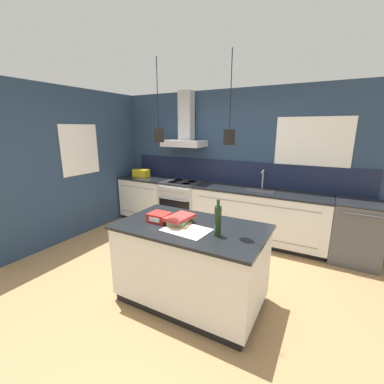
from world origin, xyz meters
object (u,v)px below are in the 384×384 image
Objects in this scene: bottle_on_island at (218,220)px; red_supply_box at (159,217)px; dishwasher at (356,232)px; yellow_toolbox at (141,173)px; book_stack at (180,220)px; oven_range at (182,204)px.

red_supply_box is (-0.73, 0.05, -0.11)m from bottle_on_island.
yellow_toolbox is (-3.97, 0.00, 0.54)m from dishwasher.
book_stack is at bearing -41.99° from yellow_toolbox.
yellow_toolbox is at bearing 138.01° from book_stack.
oven_range is 1.15m from yellow_toolbox.
dishwasher is at bearing -0.00° from yellow_toolbox.
red_supply_box is at bearing -169.82° from book_stack.
bottle_on_island is 0.74m from red_supply_box.
dishwasher is at bearing 0.08° from oven_range.
red_supply_box is (-2.05, -1.99, 0.50)m from dishwasher.
oven_range is at bearing 128.58° from bottle_on_island.
book_stack is 1.12× the size of yellow_toolbox.
yellow_toolbox is (-1.92, 1.99, 0.03)m from red_supply_box.
bottle_on_island is at bearing -122.99° from dishwasher.
oven_range is 2.67m from bottle_on_island.
red_supply_box is at bearing 176.39° from bottle_on_island.
oven_range and dishwasher have the same top height.
book_stack is at bearing 10.18° from red_supply_box.
yellow_toolbox is (-1.02, 0.00, 0.54)m from oven_range.
bottle_on_island reaches higher than dishwasher.
oven_range is 2.68× the size of yellow_toolbox.
dishwasher is 4.01m from yellow_toolbox.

